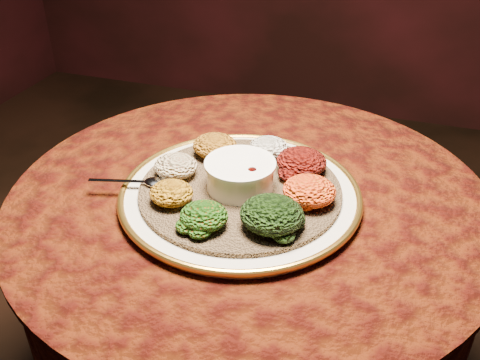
% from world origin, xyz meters
% --- Properties ---
extents(table, '(0.96, 0.96, 0.73)m').
position_xyz_m(table, '(0.00, 0.00, 0.55)').
color(table, black).
rests_on(table, ground).
extents(platter, '(0.49, 0.49, 0.02)m').
position_xyz_m(platter, '(-0.01, -0.03, 0.75)').
color(platter, beige).
rests_on(platter, table).
extents(injera, '(0.52, 0.52, 0.01)m').
position_xyz_m(injera, '(-0.01, -0.03, 0.76)').
color(injera, olive).
rests_on(injera, platter).
extents(stew_bowl, '(0.14, 0.14, 0.06)m').
position_xyz_m(stew_bowl, '(-0.01, -0.03, 0.79)').
color(stew_bowl, white).
rests_on(stew_bowl, injera).
extents(spoon, '(0.15, 0.06, 0.01)m').
position_xyz_m(spoon, '(-0.18, -0.08, 0.77)').
color(spoon, silver).
rests_on(spoon, injera).
extents(portion_ayib, '(0.08, 0.08, 0.04)m').
position_xyz_m(portion_ayib, '(0.01, 0.10, 0.78)').
color(portion_ayib, white).
rests_on(portion_ayib, injera).
extents(portion_kitfo, '(0.10, 0.10, 0.05)m').
position_xyz_m(portion_kitfo, '(0.09, 0.06, 0.79)').
color(portion_kitfo, black).
rests_on(portion_kitfo, injera).
extents(portion_tikil, '(0.10, 0.09, 0.05)m').
position_xyz_m(portion_tikil, '(0.13, -0.04, 0.79)').
color(portion_tikil, '#C98610').
rests_on(portion_tikil, injera).
extents(portion_gomen, '(0.11, 0.11, 0.05)m').
position_xyz_m(portion_gomen, '(0.08, -0.13, 0.79)').
color(portion_gomen, black).
rests_on(portion_gomen, injera).
extents(portion_mixveg, '(0.08, 0.08, 0.04)m').
position_xyz_m(portion_mixveg, '(-0.03, -0.17, 0.78)').
color(portion_mixveg, '#AC370B').
rests_on(portion_mixveg, injera).
extents(portion_kik, '(0.08, 0.08, 0.04)m').
position_xyz_m(portion_kik, '(-0.11, -0.12, 0.78)').
color(portion_kik, '#B2750F').
rests_on(portion_kik, injera).
extents(portion_timatim, '(0.09, 0.08, 0.04)m').
position_xyz_m(portion_timatim, '(-0.14, -0.03, 0.78)').
color(portion_timatim, maroon).
rests_on(portion_timatim, injera).
extents(portion_shiro, '(0.09, 0.09, 0.04)m').
position_xyz_m(portion_shiro, '(-0.10, 0.07, 0.78)').
color(portion_shiro, '#9A5D12').
rests_on(portion_shiro, injera).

